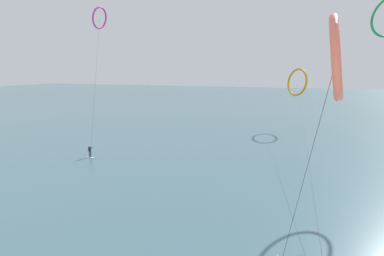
% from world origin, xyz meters
% --- Properties ---
extents(sea_water, '(400.00, 200.00, 0.08)m').
position_xyz_m(sea_water, '(0.00, 105.25, 0.04)').
color(sea_water, '#476B75').
rests_on(sea_water, ground).
extents(surfer_ivory, '(1.40, 0.59, 1.70)m').
position_xyz_m(surfer_ivory, '(-17.46, 28.00, 0.82)').
color(surfer_ivory, silver).
rests_on(surfer_ivory, ground).
extents(kite_amber, '(4.36, 52.17, 12.17)m').
position_xyz_m(kite_amber, '(8.36, 58.70, 9.37)').
color(kite_amber, orange).
rests_on(kite_amber, ground).
extents(kite_magenta, '(9.96, 18.37, 23.19)m').
position_xyz_m(kite_magenta, '(-26.78, 44.31, 21.16)').
color(kite_magenta, '#CC288E').
rests_on(kite_magenta, ground).
extents(kite_coral, '(2.45, 3.59, 13.90)m').
position_xyz_m(kite_coral, '(9.64, 10.74, 12.13)').
color(kite_coral, '#EA7260').
rests_on(kite_coral, ground).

